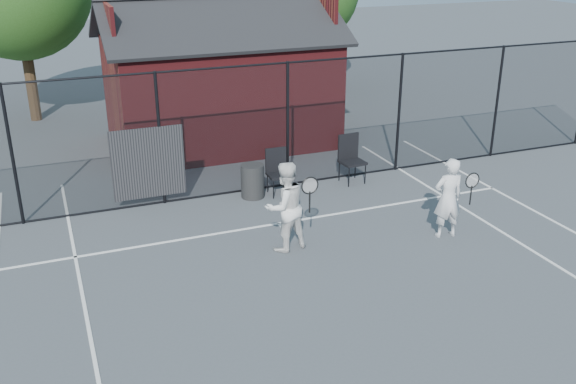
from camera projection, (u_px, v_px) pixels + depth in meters
name	position (u px, v px, depth m)	size (l,w,h in m)	color
ground	(341.00, 292.00, 10.92)	(80.00, 80.00, 0.00)	#494E53
court_lines	(379.00, 334.00, 9.78)	(11.02, 18.00, 0.01)	white
fence	(234.00, 134.00, 14.58)	(22.04, 3.00, 3.00)	black
clubhouse	(220.00, 87.00, 18.25)	(6.50, 4.36, 4.19)	maroon
player_front	(448.00, 198.00, 12.66)	(0.76, 0.58, 1.65)	silver
player_back	(285.00, 206.00, 12.12)	(1.01, 0.82, 1.77)	white
chair_left	(279.00, 173.00, 14.84)	(0.50, 0.53, 1.05)	black
chair_right	(353.00, 160.00, 15.54)	(0.55, 0.57, 1.15)	black
waste_bin	(253.00, 181.00, 14.73)	(0.54, 0.54, 0.78)	#262626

